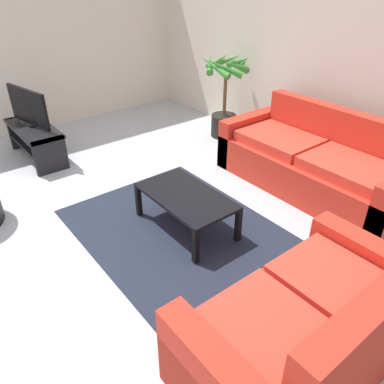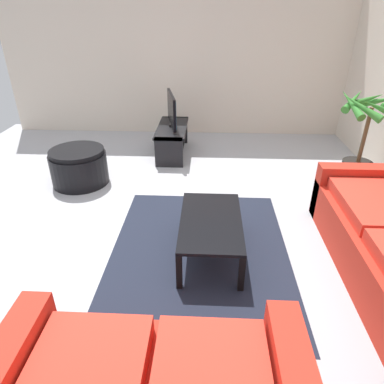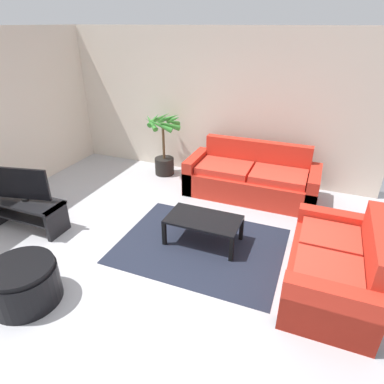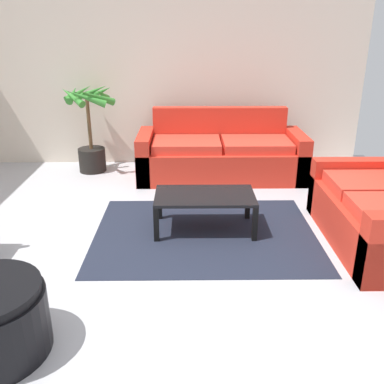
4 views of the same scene
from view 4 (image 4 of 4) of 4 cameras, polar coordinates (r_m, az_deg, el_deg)
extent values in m
plane|color=#B2B2B7|center=(3.84, -7.30, -9.28)|extent=(6.60, 6.60, 0.00)
cube|color=beige|center=(6.32, -4.87, 15.91)|extent=(6.00, 0.06, 2.70)
cube|color=red|center=(5.81, 3.88, 3.96)|extent=(2.22, 0.90, 0.42)
cube|color=red|center=(6.05, 3.72, 9.08)|extent=(1.86, 0.16, 0.48)
cube|color=red|center=(5.79, -6.26, 4.85)|extent=(0.18, 0.90, 0.62)
cube|color=red|center=(5.95, 13.80, 4.80)|extent=(0.18, 0.90, 0.62)
cube|color=red|center=(5.67, -0.74, 6.40)|extent=(0.89, 0.66, 0.12)
cube|color=red|center=(5.74, 8.66, 6.36)|extent=(0.89, 0.66, 0.12)
cube|color=red|center=(4.39, 23.73, -3.81)|extent=(0.90, 1.61, 0.42)
cube|color=red|center=(4.97, 20.72, 0.72)|extent=(0.90, 0.18, 0.62)
cube|color=red|center=(4.54, 22.14, 0.93)|extent=(0.66, 0.59, 0.12)
cube|color=black|center=(4.23, 1.73, -0.52)|extent=(1.00, 0.56, 0.03)
cube|color=black|center=(4.08, -4.82, -4.38)|extent=(0.05, 0.05, 0.35)
cube|color=black|center=(4.12, 8.45, -4.28)|extent=(0.05, 0.05, 0.35)
cube|color=black|center=(4.55, -4.39, -1.57)|extent=(0.05, 0.05, 0.35)
cube|color=black|center=(4.59, 7.50, -1.51)|extent=(0.05, 0.05, 0.35)
cube|color=#1E2333|center=(4.29, 1.73, -5.51)|extent=(2.20, 1.70, 0.01)
cylinder|color=black|center=(6.24, -13.26, 4.25)|extent=(0.38, 0.38, 0.33)
cylinder|color=brown|center=(6.11, -13.67, 8.89)|extent=(0.05, 0.05, 0.70)
cone|color=#35872F|center=(5.98, -11.97, 12.68)|extent=(0.14, 0.45, 0.25)
cone|color=#35872F|center=(6.20, -12.30, 12.94)|extent=(0.44, 0.37, 0.26)
cone|color=#35872F|center=(6.27, -13.41, 12.94)|extent=(0.48, 0.13, 0.26)
cone|color=#35872F|center=(6.23, -15.02, 12.75)|extent=(0.38, 0.37, 0.25)
cone|color=#35872F|center=(6.10, -15.76, 12.51)|extent=(0.12, 0.39, 0.23)
cone|color=#35872F|center=(5.91, -15.82, 12.25)|extent=(0.42, 0.38, 0.26)
cone|color=#35872F|center=(5.78, -14.11, 12.21)|extent=(0.54, 0.19, 0.29)
cone|color=#35872F|center=(5.82, -12.71, 12.38)|extent=(0.46, 0.43, 0.28)
camera|label=1|loc=(3.36, 54.73, 18.56)|focal=35.15mm
camera|label=2|loc=(4.78, 37.38, 19.09)|focal=31.84mm
camera|label=3|loc=(1.69, 88.22, 31.13)|focal=30.90mm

